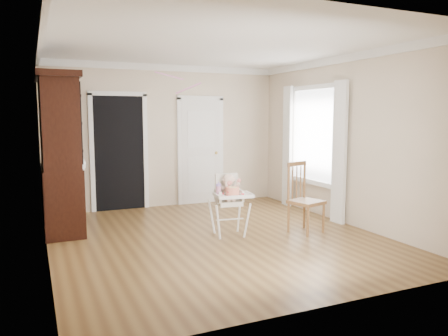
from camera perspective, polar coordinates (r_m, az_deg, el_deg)
name	(u,v)px	position (r m, az deg, el deg)	size (l,w,h in m)	color
floor	(217,238)	(6.34, -0.93, -9.09)	(5.00, 5.00, 0.00)	brown
ceiling	(217,45)	(6.18, -0.98, 15.77)	(5.00, 5.00, 0.00)	white
wall_back	(166,136)	(8.47, -7.57, 4.14)	(4.50, 4.50, 0.00)	beige
wall_left	(43,149)	(5.63, -22.56, 2.34)	(5.00, 5.00, 0.00)	beige
wall_right	(346,140)	(7.29, 15.60, 3.51)	(5.00, 5.00, 0.00)	beige
crown_molding	(217,49)	(6.17, -0.98, 15.22)	(4.50, 5.00, 0.12)	white
doorway	(119,150)	(8.26, -13.52, 2.26)	(1.06, 0.05, 2.22)	black
closet_door	(201,152)	(8.69, -3.05, 2.10)	(0.96, 0.09, 2.13)	white
window_right	(312,142)	(7.88, 11.48, 3.40)	(0.13, 1.84, 2.30)	white
high_chair	(229,197)	(6.34, 0.68, -3.85)	(0.60, 0.71, 0.92)	white
baby	(229,188)	(6.34, 0.64, -2.65)	(0.26, 0.21, 0.40)	beige
cake	(233,191)	(6.10, 1.13, -3.05)	(0.25, 0.25, 0.12)	silver
sippy_cup	(218,189)	(6.20, -0.72, -2.70)	(0.08, 0.08, 0.19)	#CB7C9E
china_cabinet	(60,154)	(6.97, -20.60, 1.78)	(0.62, 1.40, 2.36)	black
dining_chair	(305,200)	(6.66, 10.47, -4.10)	(0.53, 0.53, 1.05)	brown
streamer	(169,76)	(7.06, -7.20, 11.88)	(0.03, 0.50, 0.02)	pink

